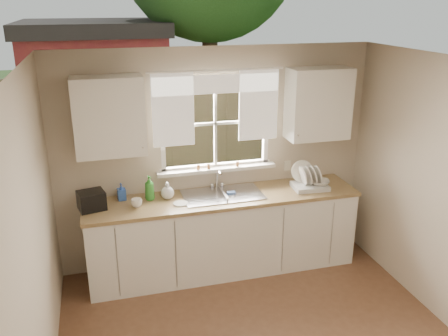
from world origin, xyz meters
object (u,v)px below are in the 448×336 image
object	(u,v)px
soap_bottle_a	(149,188)
black_appliance	(91,200)
dish_rack	(309,182)
cup	(137,203)

from	to	relation	value
soap_bottle_a	black_appliance	xyz separation A→B (m)	(-0.61, -0.08, -0.04)
soap_bottle_a	black_appliance	bearing A→B (deg)	168.71
dish_rack	black_appliance	xyz separation A→B (m)	(-2.41, 0.07, 0.02)
cup	black_appliance	size ratio (longest dim) A/B	0.44
dish_rack	black_appliance	distance (m)	2.41
dish_rack	cup	bearing A→B (deg)	-179.81
dish_rack	black_appliance	size ratio (longest dim) A/B	1.55
soap_bottle_a	cup	size ratio (longest dim) A/B	2.35
cup	black_appliance	bearing A→B (deg)	151.39
soap_bottle_a	cup	bearing A→B (deg)	-154.17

